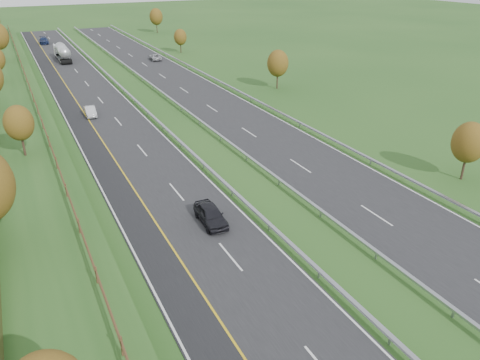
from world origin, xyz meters
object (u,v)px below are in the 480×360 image
object	(u,v)px
road_tanker	(62,52)
car_silver_mid	(90,111)
car_small_far	(44,40)
car_dark_near	(211,215)
car_oncoming	(155,57)

from	to	relation	value
road_tanker	car_silver_mid	bearing A→B (deg)	-92.73
car_silver_mid	car_small_far	bearing A→B (deg)	92.64
road_tanker	car_dark_near	size ratio (longest dim) A/B	2.45
car_dark_near	car_small_far	size ratio (longest dim) A/B	0.83
road_tanker	car_small_far	size ratio (longest dim) A/B	2.04
road_tanker	car_oncoming	distance (m)	20.18
car_dark_near	car_small_far	xyz separation A→B (m)	(-2.82, 105.25, 0.02)
car_dark_near	car_small_far	world-z (taller)	car_small_far
car_dark_near	car_small_far	distance (m)	105.29
car_dark_near	car_oncoming	bearing A→B (deg)	79.02
car_silver_mid	car_oncoming	world-z (taller)	car_silver_mid
car_small_far	car_oncoming	world-z (taller)	car_small_far
car_dark_near	car_oncoming	world-z (taller)	car_dark_near
car_small_far	car_silver_mid	bearing A→B (deg)	-86.90
car_dark_near	car_silver_mid	world-z (taller)	car_dark_near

